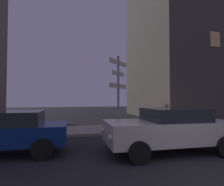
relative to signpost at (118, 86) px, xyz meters
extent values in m
cube|color=gray|center=(0.70, 0.95, -2.42)|extent=(40.00, 2.88, 0.14)
cylinder|color=gray|center=(0.00, 0.00, -0.38)|extent=(0.12, 0.12, 3.94)
cube|color=beige|center=(0.00, 0.00, 1.24)|extent=(1.29, 1.29, 0.24)
cube|color=white|center=(0.00, 0.00, 0.66)|extent=(0.90, 0.90, 0.24)
cube|color=beige|center=(0.00, 0.00, 0.00)|extent=(1.28, 1.28, 0.24)
cube|color=beige|center=(0.74, -3.62, -1.79)|extent=(4.33, 1.94, 0.70)
cube|color=#23282D|center=(0.95, -3.62, -1.23)|extent=(1.91, 1.73, 0.43)
cylinder|color=black|center=(-0.70, -4.50, -2.17)|extent=(0.65, 0.24, 0.64)
cylinder|color=black|center=(-0.65, -2.67, -2.17)|extent=(0.65, 0.24, 0.64)
cylinder|color=black|center=(2.18, -2.74, -2.17)|extent=(0.65, 0.24, 0.64)
sphere|color=#F9EFCC|center=(-1.44, -4.19, -1.79)|extent=(0.16, 0.16, 0.16)
sphere|color=#F9EFCC|center=(-1.41, -2.94, -1.79)|extent=(0.16, 0.16, 0.16)
cube|color=navy|center=(-4.63, -2.64, -1.84)|extent=(3.99, 1.76, 0.60)
cube|color=#23282D|center=(-4.50, -2.64, -1.32)|extent=(2.11, 1.59, 0.44)
cylinder|color=black|center=(-3.33, -3.51, -2.17)|extent=(0.64, 0.23, 0.64)
cylinder|color=black|center=(-3.30, -1.82, -2.17)|extent=(0.64, 0.23, 0.64)
torus|color=black|center=(2.64, -1.39, -2.13)|extent=(0.72, 0.09, 0.72)
torus|color=black|center=(1.54, -1.44, -2.13)|extent=(0.72, 0.09, 0.72)
cylinder|color=#1959A5|center=(2.09, -1.42, -1.88)|extent=(1.00, 0.09, 0.04)
cylinder|color=#26262D|center=(1.99, -1.42, -1.41)|extent=(0.47, 0.34, 0.61)
sphere|color=tan|center=(1.99, -1.42, -0.99)|extent=(0.22, 0.22, 0.22)
cylinder|color=black|center=(2.04, -1.33, -1.91)|extent=(0.35, 0.14, 0.55)
cylinder|color=black|center=(2.05, -1.51, -1.91)|extent=(0.35, 0.14, 0.55)
cube|color=#4C443D|center=(10.15, 7.72, 8.15)|extent=(10.83, 9.99, 21.28)
cube|color=#F2C672|center=(8.80, 2.69, 4.08)|extent=(0.90, 0.06, 1.20)
camera|label=1|loc=(-2.66, -9.24, -0.70)|focal=29.24mm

